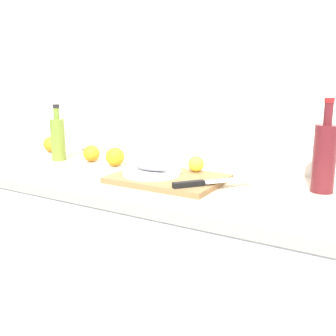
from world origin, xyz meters
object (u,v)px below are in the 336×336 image
at_px(fish_fillet, 152,166).
at_px(cutting_board, 168,179).
at_px(wine_bottle, 324,156).
at_px(orange_0, 92,153).
at_px(white_plate, 152,172).
at_px(olive_oil_bottle, 58,138).
at_px(lemon_0, 196,164).
at_px(chef_knife, 203,183).

bearing_deg(fish_fillet, cutting_board, 8.08).
distance_m(wine_bottle, orange_0, 0.98).
bearing_deg(white_plate, wine_bottle, 14.89).
bearing_deg(olive_oil_bottle, white_plate, -8.87).
bearing_deg(olive_oil_bottle, lemon_0, 2.88).
xyz_separation_m(white_plate, lemon_0, (0.12, 0.12, 0.02)).
height_order(fish_fillet, chef_knife, fish_fillet).
height_order(lemon_0, orange_0, lemon_0).
xyz_separation_m(cutting_board, orange_0, (-0.47, 0.13, 0.03)).
relative_size(olive_oil_bottle, orange_0, 3.40).
height_order(fish_fillet, orange_0, orange_0).
relative_size(wine_bottle, orange_0, 4.16).
relative_size(white_plate, lemon_0, 3.59).
height_order(cutting_board, fish_fillet, fish_fillet).
height_order(cutting_board, orange_0, orange_0).
height_order(lemon_0, olive_oil_bottle, olive_oil_bottle).
bearing_deg(wine_bottle, cutting_board, -164.27).
distance_m(white_plate, orange_0, 0.43).
distance_m(olive_oil_bottle, wine_bottle, 1.14).
height_order(white_plate, olive_oil_bottle, olive_oil_bottle).
height_order(fish_fillet, lemon_0, lemon_0).
distance_m(white_plate, lemon_0, 0.17).
bearing_deg(fish_fillet, wine_bottle, 14.89).
relative_size(lemon_0, wine_bottle, 0.20).
height_order(fish_fillet, wine_bottle, wine_bottle).
xyz_separation_m(fish_fillet, chef_knife, (0.23, -0.04, -0.02)).
bearing_deg(cutting_board, lemon_0, 62.97).
distance_m(olive_oil_bottle, orange_0, 0.17).
bearing_deg(lemon_0, white_plate, -135.09).
bearing_deg(cutting_board, olive_oil_bottle, 172.86).
distance_m(white_plate, olive_oil_bottle, 0.57).
height_order(lemon_0, wine_bottle, wine_bottle).
relative_size(fish_fillet, orange_0, 2.19).
distance_m(white_plate, fish_fillet, 0.03).
bearing_deg(orange_0, white_plate, -18.39).
bearing_deg(cutting_board, fish_fillet, -171.92).
relative_size(fish_fillet, lemon_0, 2.69).
bearing_deg(cutting_board, orange_0, 165.02).
xyz_separation_m(cutting_board, fish_fillet, (-0.06, -0.01, 0.04)).
height_order(cutting_board, wine_bottle, wine_bottle).
relative_size(chef_knife, lemon_0, 4.01).
distance_m(lemon_0, orange_0, 0.53).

